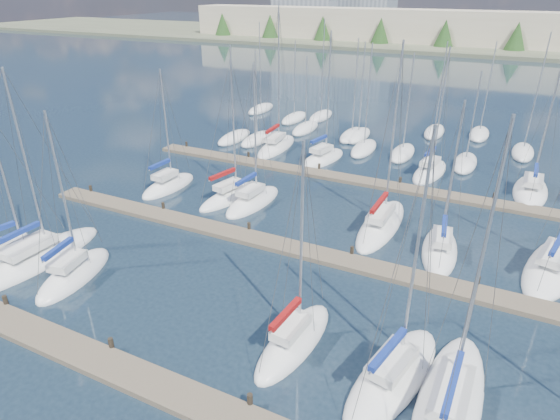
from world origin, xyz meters
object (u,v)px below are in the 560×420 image
at_px(sailboat_e, 393,375).
at_px(sailboat_l, 440,250).
at_px(sailboat_m, 553,266).
at_px(sailboat_d, 294,341).
at_px(sailboat_a, 15,256).
at_px(sailboat_b, 38,258).
at_px(sailboat_k, 381,224).
at_px(sailboat_h, 168,186).
at_px(sailboat_j, 253,201).
at_px(sailboat_o, 323,158).
at_px(sailboat_f, 449,403).
at_px(sailboat_q, 530,191).
at_px(sailboat_p, 430,172).
at_px(sailboat_n, 276,146).
at_px(sailboat_c, 74,274).
at_px(sailboat_i, 232,196).

bearing_deg(sailboat_e, sailboat_l, 102.29).
xyz_separation_m(sailboat_m, sailboat_d, (-12.24, -13.91, 0.02)).
bearing_deg(sailboat_a, sailboat_e, 11.85).
relative_size(sailboat_b, sailboat_k, 0.93).
bearing_deg(sailboat_a, sailboat_d, 12.45).
distance_m(sailboat_b, sailboat_h, 13.86).
xyz_separation_m(sailboat_j, sailboat_h, (-8.58, -0.43, -0.00)).
bearing_deg(sailboat_h, sailboat_l, 0.35).
bearing_deg(sailboat_o, sailboat_e, -51.74).
distance_m(sailboat_k, sailboat_e, 15.51).
height_order(sailboat_l, sailboat_e, sailboat_e).
bearing_deg(sailboat_f, sailboat_q, 85.91).
bearing_deg(sailboat_k, sailboat_p, 85.47).
bearing_deg(sailboat_a, sailboat_f, 10.67).
bearing_deg(sailboat_h, sailboat_n, 77.90).
height_order(sailboat_k, sailboat_d, sailboat_k).
bearing_deg(sailboat_c, sailboat_k, 32.89).
height_order(sailboat_d, sailboat_e, sailboat_e).
height_order(sailboat_i, sailboat_o, sailboat_o).
bearing_deg(sailboat_q, sailboat_k, -127.98).
bearing_deg(sailboat_d, sailboat_l, 72.56).
height_order(sailboat_f, sailboat_n, sailboat_n).
xyz_separation_m(sailboat_i, sailboat_j, (2.19, -0.12, -0.01)).
bearing_deg(sailboat_k, sailboat_q, 51.23).
height_order(sailboat_a, sailboat_f, sailboat_f).
height_order(sailboat_p, sailboat_l, sailboat_p).
relative_size(sailboat_p, sailboat_o, 0.93).
distance_m(sailboat_h, sailboat_q, 32.50).
height_order(sailboat_m, sailboat_d, sailboat_m).
height_order(sailboat_h, sailboat_l, sailboat_h).
bearing_deg(sailboat_p, sailboat_c, -113.90).
distance_m(sailboat_a, sailboat_k, 26.08).
height_order(sailboat_a, sailboat_e, sailboat_e).
bearing_deg(sailboat_p, sailboat_h, -138.67).
relative_size(sailboat_p, sailboat_e, 0.98).
distance_m(sailboat_b, sailboat_l, 27.37).
bearing_deg(sailboat_f, sailboat_b, -178.64).
bearing_deg(sailboat_p, sailboat_m, -46.25).
relative_size(sailboat_f, sailboat_h, 1.21).
bearing_deg(sailboat_c, sailboat_j, 60.40).
xyz_separation_m(sailboat_p, sailboat_k, (-1.32, -13.05, -0.00)).
height_order(sailboat_h, sailboat_d, sailboat_d).
xyz_separation_m(sailboat_i, sailboat_h, (-6.39, -0.55, -0.01)).
distance_m(sailboat_q, sailboat_n, 25.95).
relative_size(sailboat_i, sailboat_l, 1.11).
xyz_separation_m(sailboat_c, sailboat_o, (6.18, 27.28, 0.01)).
height_order(sailboat_a, sailboat_d, sailboat_d).
bearing_deg(sailboat_j, sailboat_d, -49.64).
xyz_separation_m(sailboat_b, sailboat_k, (19.43, 14.94, 0.01)).
distance_m(sailboat_b, sailboat_n, 28.64).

